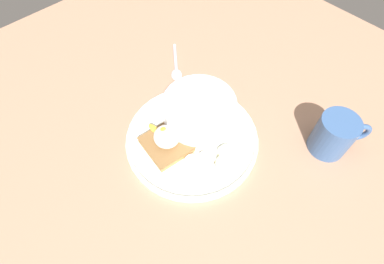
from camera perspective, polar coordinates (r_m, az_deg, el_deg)
ground_plane at (r=60.25cm, az=-0.00°, el=-2.11°), size 120.00×120.00×2.00cm
plate at (r=58.73cm, az=-0.00°, el=-1.19°), size 25.90×25.90×1.60cm
oatmeal_bowl at (r=58.09cm, az=1.34°, el=3.89°), size 14.18×14.18×6.50cm
toast_slice at (r=57.04cm, az=-4.70°, el=-2.20°), size 9.30×9.30×1.52cm
poached_egg at (r=55.01cm, az=-4.95°, el=-0.79°), size 7.82×4.74×3.61cm
banana_slice_front at (r=55.05cm, az=5.89°, el=-6.35°), size 3.52×3.39×1.57cm
banana_slice_left at (r=55.25cm, az=0.07°, el=-5.73°), size 3.05×3.11×1.15cm
banana_slice_back at (r=56.34cm, az=6.57°, el=-4.03°), size 4.42×4.40×1.44cm
banana_slice_right at (r=55.71cm, az=2.90°, el=-4.96°), size 3.67×3.73×1.19cm
coffee_mug at (r=60.99cm, az=25.52°, el=-0.44°), size 8.29×9.17×8.32cm
spoon at (r=72.05cm, az=-3.06°, el=12.33°), size 10.40×8.74×0.80cm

